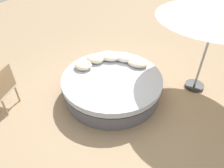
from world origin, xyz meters
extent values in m
plane|color=#9E8466|center=(0.00, 0.00, 0.00)|extent=(16.00, 16.00, 0.00)
cylinder|color=#595966|center=(0.00, 0.00, 0.19)|extent=(2.15, 2.15, 0.37)
cylinder|color=black|center=(0.00, 0.00, 0.37)|extent=(2.23, 2.23, 0.02)
cylinder|color=#B2B7C6|center=(0.00, 0.00, 0.44)|extent=(2.21, 2.21, 0.14)
ellipsoid|color=beige|center=(0.32, 0.66, 0.58)|extent=(0.49, 0.35, 0.14)
ellipsoid|color=white|center=(-0.04, 0.72, 0.61)|extent=(0.45, 0.34, 0.19)
ellipsoid|color=silver|center=(-0.38, 0.61, 0.60)|extent=(0.50, 0.37, 0.19)
ellipsoid|color=beige|center=(-0.64, 0.35, 0.60)|extent=(0.43, 0.32, 0.18)
ellipsoid|color=beige|center=(-0.74, 0.00, 0.59)|extent=(0.41, 0.37, 0.16)
cylinder|color=#997A56|center=(-2.16, -1.25, 0.21)|extent=(0.04, 0.04, 0.42)
cylinder|color=#997A56|center=(-1.65, -1.57, 0.21)|extent=(0.04, 0.04, 0.42)
cylinder|color=#997A56|center=(-1.75, -1.15, 0.21)|extent=(0.04, 0.04, 0.42)
cube|color=#997A56|center=(-1.69, -1.36, 0.73)|extent=(0.18, 0.52, 0.50)
cylinder|color=#262628|center=(1.66, 1.15, 0.04)|extent=(0.44, 0.44, 0.08)
cylinder|color=#99999E|center=(1.66, 1.15, 1.06)|extent=(0.05, 0.05, 2.12)
cone|color=beige|center=(1.66, 1.15, 1.94)|extent=(2.33, 2.33, 0.41)
camera|label=1|loc=(1.64, -3.21, 3.20)|focal=32.94mm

